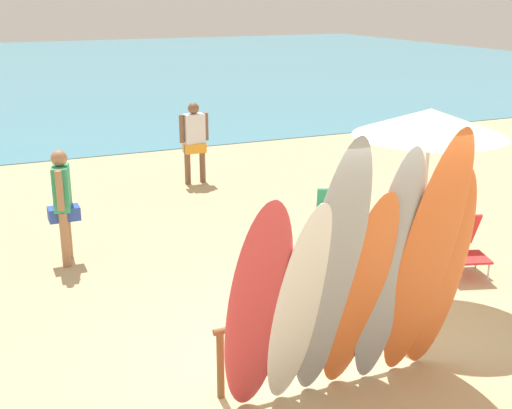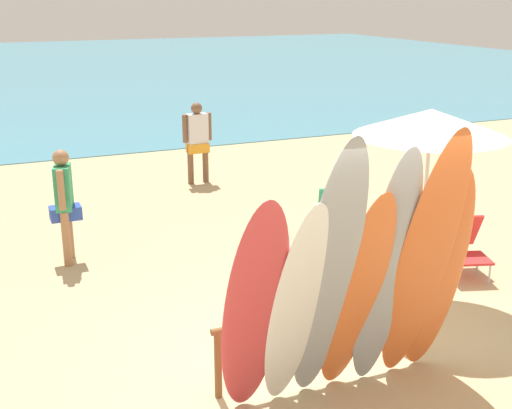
% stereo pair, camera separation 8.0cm
% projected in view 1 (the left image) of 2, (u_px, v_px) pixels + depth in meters
% --- Properties ---
extents(ground, '(60.00, 60.00, 0.00)m').
position_uv_depth(ground, '(80.00, 126.00, 18.83)').
color(ground, tan).
extents(ocean_water, '(60.00, 40.00, 0.02)m').
position_uv_depth(ocean_water, '(24.00, 69.00, 32.83)').
color(ocean_water, teal).
rests_on(ocean_water, ground).
extents(surfboard_rack, '(2.31, 0.07, 0.71)m').
position_uv_depth(surfboard_rack, '(326.00, 323.00, 6.45)').
color(surfboard_rack, brown).
rests_on(surfboard_rack, ground).
extents(surfboard_red_0, '(0.58, 0.78, 2.16)m').
position_uv_depth(surfboard_red_0, '(258.00, 313.00, 5.46)').
color(surfboard_red_0, '#D13D42').
rests_on(surfboard_red_0, ground).
extents(surfboard_white_1, '(0.52, 0.76, 2.09)m').
position_uv_depth(surfboard_white_1, '(299.00, 309.00, 5.59)').
color(surfboard_white_1, white).
rests_on(surfboard_white_1, ground).
extents(surfboard_grey_2, '(0.57, 0.94, 2.61)m').
position_uv_depth(surfboard_grey_2, '(330.00, 279.00, 5.56)').
color(surfboard_grey_2, '#999EA3').
rests_on(surfboard_grey_2, ground).
extents(surfboard_orange_3, '(0.59, 0.78, 2.10)m').
position_uv_depth(surfboard_orange_3, '(359.00, 295.00, 5.84)').
color(surfboard_orange_3, orange).
rests_on(surfboard_orange_3, ground).
extents(surfboard_grey_4, '(0.52, 0.71, 2.44)m').
position_uv_depth(surfboard_grey_4, '(388.00, 273.00, 5.88)').
color(surfboard_grey_4, '#999EA3').
rests_on(surfboard_grey_4, ground).
extents(surfboard_orange_5, '(0.57, 0.80, 2.58)m').
position_uv_depth(surfboard_orange_5, '(425.00, 261.00, 5.96)').
color(surfboard_orange_5, orange).
rests_on(surfboard_orange_5, ground).
extents(surfboard_orange_6, '(0.60, 0.63, 2.19)m').
position_uv_depth(surfboard_orange_6, '(439.00, 272.00, 6.22)').
color(surfboard_orange_6, orange).
rests_on(surfboard_orange_6, ground).
extents(beachgoer_midbeach, '(0.60, 0.25, 1.59)m').
position_uv_depth(beachgoer_midbeach, '(194.00, 137.00, 12.91)').
color(beachgoer_midbeach, brown).
rests_on(beachgoer_midbeach, ground).
extents(beachgoer_near_rack, '(0.41, 0.59, 1.59)m').
position_uv_depth(beachgoer_near_rack, '(63.00, 199.00, 9.03)').
color(beachgoer_near_rack, '#9E704C').
rests_on(beachgoer_near_rack, ground).
extents(beach_chair_red, '(0.70, 0.84, 0.80)m').
position_uv_depth(beach_chair_red, '(463.00, 243.00, 8.81)').
color(beach_chair_red, '#B7B7BC').
rests_on(beach_chair_red, ground).
extents(beach_chair_blue, '(0.74, 0.82, 0.82)m').
position_uv_depth(beach_chair_blue, '(334.00, 215.00, 9.91)').
color(beach_chair_blue, '#B7B7BC').
rests_on(beach_chair_blue, ground).
extents(beach_umbrella, '(1.74, 1.74, 2.34)m').
position_uv_depth(beach_umbrella, '(430.00, 123.00, 7.49)').
color(beach_umbrella, silver).
rests_on(beach_umbrella, ground).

